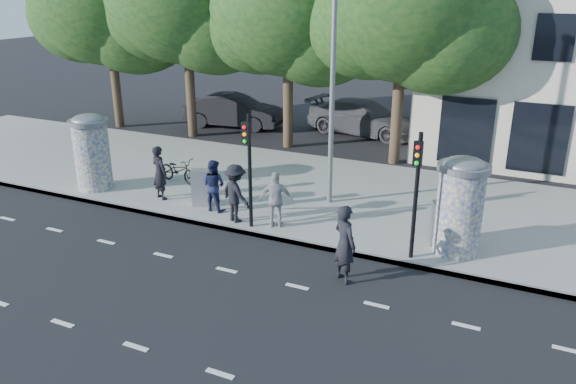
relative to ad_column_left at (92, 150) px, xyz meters
The scene contains 23 objects.
ground 8.63m from the ad_column_left, 32.01° to the right, with size 120.00×120.00×0.00m, color black.
sidewalk 7.94m from the ad_column_left, 22.62° to the left, with size 40.00×8.00×0.15m, color gray.
curb 7.41m from the ad_column_left, ahead, with size 40.00×0.10×0.16m, color slate.
lane_dash_near 9.95m from the ad_column_left, 42.94° to the right, with size 32.00×0.12×0.01m, color silver.
lane_dash_far 7.99m from the ad_column_left, 23.29° to the right, with size 32.00×0.12×0.01m, color silver.
ad_column_left is the anchor object (origin of this frame).
ad_column_right 12.40m from the ad_column_left, ahead, with size 1.36×1.36×2.65m.
traffic_pole_near 6.67m from the ad_column_left, ahead, with size 0.22×0.31×3.40m.
traffic_pole_far 11.44m from the ad_column_left, ahead, with size 0.22×0.31×3.40m.
street_lamp 8.90m from the ad_column_left, 14.94° to the left, with size 0.25×0.93×8.00m.
tree_far_left 10.92m from the ad_column_left, 125.94° to the left, with size 7.20×7.20×9.26m.
tree_near_left 10.07m from the ad_column_left, 65.71° to the left, with size 6.80×6.80×8.97m.
tree_center 12.62m from the ad_column_left, 41.88° to the left, with size 7.00×7.00×9.30m.
ped_b 2.79m from the ad_column_left, ahead, with size 0.67×0.44×1.83m, color black.
ped_c 4.95m from the ad_column_left, ahead, with size 0.81×0.63×1.67m, color #1C2047.
ped_d 6.04m from the ad_column_left, ahead, with size 1.16×0.67×1.79m, color black.
ped_e 7.32m from the ad_column_left, ahead, with size 1.00×0.57×1.70m, color #A4A3A6.
man_road 10.39m from the ad_column_left, 12.93° to the right, with size 0.73×0.48×2.01m, color black.
bicycle 3.04m from the ad_column_left, 36.22° to the left, with size 1.77×0.62×0.93m, color black.
cabinet_left 4.39m from the ad_column_left, ahead, with size 0.58×0.42×1.21m, color gray.
cabinet_right 11.99m from the ad_column_left, ahead, with size 0.59×0.43×1.24m, color slate.
car_mid 10.49m from the ad_column_left, 92.23° to the left, with size 5.05×1.76×1.67m, color black.
car_right 13.34m from the ad_column_left, 62.90° to the left, with size 5.65×2.30×1.64m, color #494B50.
Camera 1 is at (6.86, -9.61, 6.95)m, focal length 35.00 mm.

